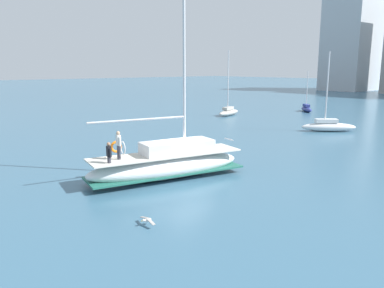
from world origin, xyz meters
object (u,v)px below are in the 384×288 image
at_px(mooring_buoy, 169,148).
at_px(moored_catamaran, 229,111).
at_px(moored_cutter_left, 306,108).
at_px(seagull, 147,220).
at_px(moored_sloop_far, 328,126).
at_px(main_sailboat, 168,163).

bearing_deg(mooring_buoy, moored_catamaran, 121.77).
height_order(moored_cutter_left, mooring_buoy, moored_cutter_left).
xyz_separation_m(seagull, mooring_buoy, (-11.05, 9.77, -0.01)).
relative_size(moored_sloop_far, moored_cutter_left, 1.36).
height_order(moored_catamaran, seagull, moored_catamaran).
xyz_separation_m(moored_sloop_far, moored_catamaran, (-15.94, 2.07, -0.01)).
bearing_deg(seagull, main_sailboat, 135.15).
bearing_deg(moored_sloop_far, moored_catamaran, 172.59).
bearing_deg(moored_catamaran, moored_cutter_left, 70.37).
bearing_deg(moored_sloop_far, moored_cutter_left, 129.08).
xyz_separation_m(main_sailboat, moored_cutter_left, (-14.15, 37.09, -0.45)).
xyz_separation_m(main_sailboat, mooring_buoy, (-6.07, 4.81, -0.70)).
height_order(moored_sloop_far, seagull, moored_sloop_far).
height_order(moored_cutter_left, seagull, moored_cutter_left).
bearing_deg(main_sailboat, seagull, -44.85).
xyz_separation_m(main_sailboat, moored_sloop_far, (-2.56, 22.82, -0.33)).
xyz_separation_m(moored_sloop_far, moored_cutter_left, (-11.59, 14.27, -0.11)).
relative_size(moored_catamaran, seagull, 8.06).
distance_m(main_sailboat, mooring_buoy, 7.77).
bearing_deg(mooring_buoy, moored_sloop_far, 78.99).
bearing_deg(moored_catamaran, moored_sloop_far, -7.41).
xyz_separation_m(moored_catamaran, mooring_buoy, (12.44, -20.08, -0.35)).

